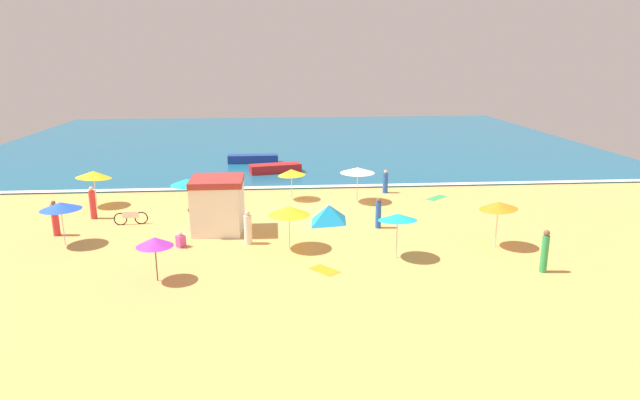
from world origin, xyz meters
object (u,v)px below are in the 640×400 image
object	(u,v)px
beach_tent	(329,213)
beachgoer_6	(181,240)
beach_umbrella_6	(187,182)
parked_bicycle	(131,218)
beach_umbrella_5	(94,175)
small_boat_0	(253,159)
beach_umbrella_3	(498,206)
beachgoer_3	(378,213)
beach_umbrella_2	(61,206)
beachgoer_4	(248,228)
beachgoer_2	(93,204)
lifeguard_cabana	(218,204)
beach_umbrella_4	(155,242)
beach_umbrella_8	(292,172)
beach_umbrella_0	(398,217)
beachgoer_0	(385,182)
small_boat_1	(275,168)
beach_umbrella_1	(289,211)
beachgoer_5	(55,219)
beachgoer_1	(545,252)
beach_umbrella_7	(358,170)

from	to	relation	value
beach_tent	beachgoer_6	world-z (taller)	beach_tent
beach_umbrella_6	parked_bicycle	size ratio (longest dim) A/B	1.23
beach_umbrella_5	small_boat_0	size ratio (longest dim) A/B	0.69
beach_umbrella_3	beachgoer_3	world-z (taller)	beach_umbrella_3
beach_umbrella_2	beachgoer_3	size ratio (longest dim) A/B	1.63
beachgoer_4	beachgoer_6	size ratio (longest dim) A/B	2.18
beachgoer_2	lifeguard_cabana	bearing A→B (deg)	-21.73
beach_umbrella_3	beach_umbrella_4	size ratio (longest dim) A/B	1.13
beach_umbrella_8	beach_umbrella_4	bearing A→B (deg)	-115.14
lifeguard_cabana	beach_umbrella_4	bearing A→B (deg)	-106.53
beach_umbrella_0	beach_umbrella_2	xyz separation A→B (m)	(-15.91, 3.07, 0.03)
beach_umbrella_3	beach_umbrella_4	bearing A→B (deg)	-169.51
beach_umbrella_0	parked_bicycle	size ratio (longest dim) A/B	1.21
beach_umbrella_5	beachgoer_2	bearing A→B (deg)	-76.01
beachgoer_0	beach_umbrella_4	bearing A→B (deg)	-131.39
beachgoer_0	small_boat_0	xyz separation A→B (m)	(-9.28, 10.92, -0.29)
small_boat_0	beach_umbrella_2	bearing A→B (deg)	-113.02
beachgoer_2	small_boat_1	size ratio (longest dim) A/B	0.45
beach_umbrella_1	beachgoer_5	xyz separation A→B (m)	(-11.98, 2.97, -1.03)
beach_umbrella_8	beachgoer_1	size ratio (longest dim) A/B	1.07
beach_umbrella_6	beachgoer_0	distance (m)	13.06
small_boat_0	beach_umbrella_3	bearing A→B (deg)	-60.39
beachgoer_1	small_boat_1	xyz separation A→B (m)	(-11.47, 21.13, -0.49)
beach_tent	small_boat_1	size ratio (longest dim) A/B	0.67
beachgoer_6	beach_umbrella_1	bearing A→B (deg)	-6.99
lifeguard_cabana	beach_umbrella_4	distance (m)	6.75
beach_tent	beachgoer_2	xyz separation A→B (m)	(-13.33, 1.77, 0.38)
parked_bicycle	beachgoer_6	bearing A→B (deg)	-49.90
beach_umbrella_3	beach_umbrella_2	bearing A→B (deg)	174.56
beach_umbrella_1	beachgoer_2	xyz separation A→B (m)	(-11.02, 5.93, -1.03)
beachgoer_4	beach_umbrella_1	bearing A→B (deg)	-23.22
beach_tent	small_boat_1	world-z (taller)	beach_tent
beach_umbrella_6	small_boat_1	distance (m)	11.22
beach_umbrella_3	beachgoer_4	bearing A→B (deg)	173.14
beach_umbrella_1	parked_bicycle	world-z (taller)	beach_umbrella_1
beach_umbrella_1	beachgoer_4	distance (m)	2.47
beachgoer_0	beachgoer_6	distance (m)	15.58
beachgoer_2	beachgoer_4	xyz separation A→B (m)	(9.00, -5.07, -0.09)
beach_umbrella_6	lifeguard_cabana	bearing A→B (deg)	-63.35
beachgoer_3	beachgoer_5	bearing A→B (deg)	179.72
lifeguard_cabana	beach_umbrella_7	size ratio (longest dim) A/B	0.97
beach_umbrella_2	beachgoer_6	bearing A→B (deg)	-7.69
beach_umbrella_2	beach_umbrella_5	bearing A→B (deg)	95.32
beach_umbrella_2	small_boat_0	xyz separation A→B (m)	(8.51, 20.03, -1.55)
beach_umbrella_6	beachgoer_1	bearing A→B (deg)	-34.03
parked_bicycle	beachgoer_1	size ratio (longest dim) A/B	0.96
beach_umbrella_5	beach_umbrella_8	xyz separation A→B (m)	(12.11, 0.58, -0.20)
beach_umbrella_0	small_boat_1	distance (m)	19.77
lifeguard_cabana	beachgoer_0	world-z (taller)	lifeguard_cabana
beach_umbrella_5	beach_umbrella_6	xyz separation A→B (m)	(5.82, -1.26, -0.28)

